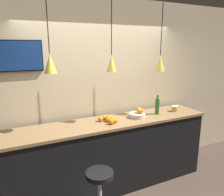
# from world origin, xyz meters

# --- Properties ---
(back_wall) EXTENTS (8.00, 0.06, 2.90)m
(back_wall) POSITION_xyz_m (0.00, 1.16, 1.45)
(back_wall) COLOR beige
(back_wall) RESTS_ON ground_plane
(service_counter) EXTENTS (3.11, 0.62, 1.09)m
(service_counter) POSITION_xyz_m (0.00, 0.74, 0.55)
(service_counter) COLOR black
(service_counter) RESTS_ON ground_plane
(bar_stool) EXTENTS (0.37, 0.37, 0.71)m
(bar_stool) POSITION_xyz_m (-0.46, 0.12, 0.48)
(bar_stool) COLOR #B7B7BC
(bar_stool) RESTS_ON ground_plane
(fruit_bowl) EXTENTS (0.25, 0.25, 0.15)m
(fruit_bowl) POSITION_xyz_m (0.44, 0.72, 1.15)
(fruit_bowl) COLOR beige
(fruit_bowl) RESTS_ON service_counter
(orange_pile) EXTENTS (0.25, 0.31, 0.09)m
(orange_pile) POSITION_xyz_m (-0.06, 0.72, 1.13)
(orange_pile) COLOR orange
(orange_pile) RESTS_ON service_counter
(juice_bottle) EXTENTS (0.07, 0.07, 0.32)m
(juice_bottle) POSITION_xyz_m (0.81, 0.72, 1.23)
(juice_bottle) COLOR #286B33
(juice_bottle) RESTS_ON service_counter
(spread_jar) EXTENTS (0.11, 0.11, 0.09)m
(spread_jar) POSITION_xyz_m (1.17, 0.72, 1.14)
(spread_jar) COLOR gold
(spread_jar) RESTS_ON service_counter
(pendant_lamp_left) EXTENTS (0.15, 0.15, 0.96)m
(pendant_lamp_left) POSITION_xyz_m (-0.84, 0.75, 1.97)
(pendant_lamp_left) COLOR black
(pendant_lamp_middle) EXTENTS (0.14, 0.14, 0.98)m
(pendant_lamp_middle) POSITION_xyz_m (0.00, 0.75, 1.95)
(pendant_lamp_middle) COLOR black
(pendant_lamp_right) EXTENTS (0.15, 0.15, 1.01)m
(pendant_lamp_right) POSITION_xyz_m (0.84, 0.75, 1.92)
(pendant_lamp_right) COLOR black
(mounted_tv) EXTENTS (0.73, 0.04, 0.41)m
(mounted_tv) POSITION_xyz_m (-1.24, 1.10, 2.05)
(mounted_tv) COLOR black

